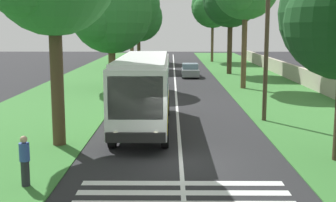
# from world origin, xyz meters

# --- Properties ---
(ground) EXTENTS (160.00, 160.00, 0.00)m
(ground) POSITION_xyz_m (0.00, 0.00, 0.00)
(ground) COLOR #262628
(grass_verge_left) EXTENTS (120.00, 8.00, 0.04)m
(grass_verge_left) POSITION_xyz_m (15.00, 8.20, 0.02)
(grass_verge_left) COLOR #387533
(grass_verge_left) RESTS_ON ground
(grass_verge_right) EXTENTS (120.00, 8.00, 0.04)m
(grass_verge_right) POSITION_xyz_m (15.00, -8.20, 0.02)
(grass_verge_right) COLOR #387533
(grass_verge_right) RESTS_ON ground
(centre_line) EXTENTS (110.00, 0.16, 0.01)m
(centre_line) POSITION_xyz_m (15.00, 0.00, 0.00)
(centre_line) COLOR silver
(centre_line) RESTS_ON ground
(coach_bus) EXTENTS (11.16, 2.62, 3.73)m
(coach_bus) POSITION_xyz_m (6.21, 1.80, 2.15)
(coach_bus) COLOR white
(coach_bus) RESTS_ON ground
(trailing_car_0) EXTENTS (4.30, 1.78, 1.43)m
(trailing_car_0) POSITION_xyz_m (24.21, 2.10, 0.67)
(trailing_car_0) COLOR #145933
(trailing_car_0) RESTS_ON ground
(trailing_car_1) EXTENTS (4.30, 1.78, 1.43)m
(trailing_car_1) POSITION_xyz_m (30.80, -1.61, 0.67)
(trailing_car_1) COLOR gray
(trailing_car_1) RESTS_ON ground
(roadside_tree_left_0) EXTENTS (8.25, 7.14, 11.49)m
(roadside_tree_left_0) POSITION_xyz_m (40.80, 5.51, 7.79)
(roadside_tree_left_0) COLOR brown
(roadside_tree_left_0) RESTS_ON grass_verge_left
(roadside_tree_left_2) EXTENTS (8.30, 6.89, 9.84)m
(roadside_tree_left_2) POSITION_xyz_m (21.85, 5.53, 6.23)
(roadside_tree_left_2) COLOR brown
(roadside_tree_left_2) RESTS_ON grass_verge_left
(roadside_tree_left_3) EXTENTS (8.54, 7.03, 10.01)m
(roadside_tree_left_3) POSITION_xyz_m (50.77, 5.32, 6.33)
(roadside_tree_left_3) COLOR #4C3826
(roadside_tree_left_3) RESTS_ON grass_verge_left
(roadside_tree_right_0) EXTENTS (7.16, 6.12, 11.19)m
(roadside_tree_right_0) POSITION_xyz_m (33.69, -5.92, 8.00)
(roadside_tree_right_0) COLOR #3D2D1E
(roadside_tree_right_0) RESTS_ON grass_verge_right
(roadside_tree_right_2) EXTENTS (7.98, 6.37, 11.36)m
(roadside_tree_right_2) POSITION_xyz_m (51.78, -5.61, 8.00)
(roadside_tree_right_2) COLOR brown
(roadside_tree_right_2) RESTS_ON grass_verge_right
(utility_pole) EXTENTS (0.24, 1.40, 8.00)m
(utility_pole) POSITION_xyz_m (8.06, -4.83, 4.18)
(utility_pole) COLOR #473828
(utility_pole) RESTS_ON grass_verge_right
(roadside_wall) EXTENTS (70.00, 0.40, 1.48)m
(roadside_wall) POSITION_xyz_m (20.00, -11.60, 0.78)
(roadside_wall) COLOR #B2A893
(roadside_wall) RESTS_ON grass_verge_right
(pedestrian) EXTENTS (0.34, 0.34, 1.69)m
(pedestrian) POSITION_xyz_m (-2.67, 5.18, 0.91)
(pedestrian) COLOR #26262D
(pedestrian) RESTS_ON grass_verge_left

